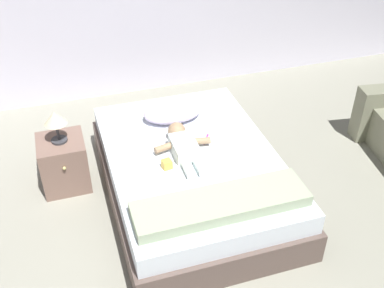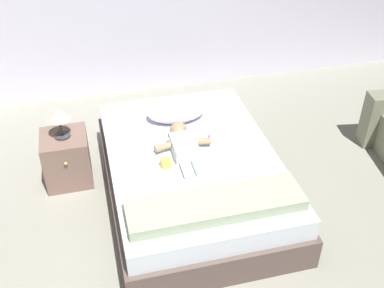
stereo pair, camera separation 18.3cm
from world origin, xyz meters
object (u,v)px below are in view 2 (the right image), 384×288
Objects in this scene: baby at (183,144)px; toothbrush at (208,139)px; toy_block at (166,163)px; nightstand at (67,158)px; bed at (192,175)px; pillow at (176,111)px; lamp at (58,116)px.

baby is 0.27m from toothbrush.
nightstand is at bearing 142.84° from toy_block.
bed is 0.34m from toothbrush.
baby is at bearing 44.19° from toy_block.
baby is 1.35× the size of nightstand.
toy_block is (-0.24, -0.68, -0.03)m from pillow.
lamp reaches higher than toy_block.
toy_block is at bearing -154.73° from bed.
toothbrush is 1.26m from lamp.
bed is 0.38m from toy_block.
pillow is at bearing 70.80° from toy_block.
nightstand reaches higher than toothbrush.
pillow is 1.06m from nightstand.
bed is 14.38× the size of toothbrush.
baby reaches higher than pillow.
pillow is 1.13× the size of nightstand.
baby reaches higher than toy_block.
pillow is at bearing 115.27° from toothbrush.
lamp is at bearing 165.75° from toothbrush.
toothbrush is (0.19, -0.40, -0.06)m from pillow.
pillow reaches higher than bed.
toy_block is (-0.19, -0.18, -0.02)m from baby.
pillow is 1.03m from lamp.
bed is 0.30m from baby.
nightstand is 0.45m from lamp.
toothbrush is at bearing -14.25° from lamp.
baby reaches higher than bed.
pillow is 0.72m from toy_block.
toothbrush is at bearing 33.71° from toy_block.
pillow is 0.45m from toothbrush.
nightstand is 5.69× the size of toy_block.
toothbrush is 1.26m from nightstand.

